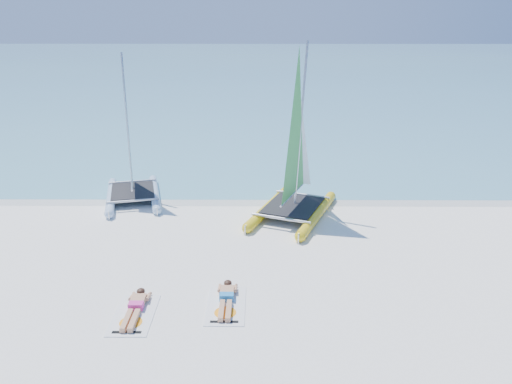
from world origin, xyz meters
TOP-DOWN VIEW (x-y plane):
  - ground at (0.00, 0.00)m, footprint 140.00×140.00m
  - sea at (0.00, 63.00)m, footprint 140.00×115.00m
  - wet_sand_strip at (0.00, 5.50)m, footprint 140.00×1.40m
  - catamaran_blue at (-4.38, 5.68)m, footprint 3.04×4.71m
  - catamaran_yellow at (2.22, 4.30)m, footprint 3.86×5.25m
  - towel_a at (-2.34, -2.78)m, footprint 1.00×1.85m
  - sunbather_a at (-2.34, -2.58)m, footprint 0.37×1.73m
  - towel_b at (-0.06, -2.33)m, footprint 1.00×1.85m
  - sunbather_b at (-0.06, -2.14)m, footprint 0.37×1.73m

SIDE VIEW (x-z plane):
  - ground at x=0.00m, z-range 0.00..0.00m
  - wet_sand_strip at x=0.00m, z-range 0.00..0.01m
  - sea at x=0.00m, z-range 0.00..0.01m
  - towel_a at x=-2.34m, z-range 0.00..0.02m
  - towel_b at x=-0.06m, z-range 0.00..0.02m
  - sunbather_a at x=-2.34m, z-range -0.01..0.25m
  - sunbather_b at x=-0.06m, z-range -0.01..0.25m
  - catamaran_blue at x=-4.38m, z-range -1.19..4.73m
  - catamaran_yellow at x=2.22m, z-range -1.20..5.28m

